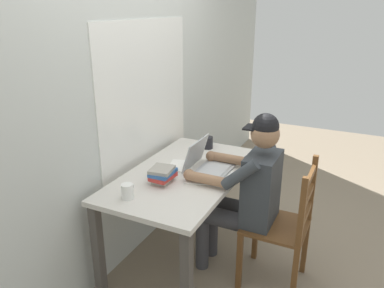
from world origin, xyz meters
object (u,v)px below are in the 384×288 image
Objects in this scene: coffee_mug_white at (128,191)px; coffee_mug_dark at (208,143)px; seated_person at (246,189)px; wooden_chair at (284,226)px; desk at (185,185)px; computer_mouse at (223,156)px; book_stack_main at (163,175)px; laptop at (207,164)px.

coffee_mug_dark reaches higher than coffee_mug_white.
seated_person is 0.36m from wooden_chair.
seated_person reaches higher than desk.
computer_mouse is 0.51× the size of book_stack_main.
wooden_chair is at bearing -90.00° from seated_person.
computer_mouse is 0.81× the size of coffee_mug_dark.
laptop reaches higher than computer_mouse.
book_stack_main reaches higher than coffee_mug_white.
computer_mouse is (0.37, -0.15, 0.12)m from desk.
desk is at bearing 98.23° from seated_person.
coffee_mug_white is at bearing 123.38° from wooden_chair.
computer_mouse is (0.30, 0.58, 0.31)m from wooden_chair.
desk is 11.87× the size of coffee_mug_white.
wooden_chair is 8.36× the size of coffee_mug_white.
book_stack_main is (0.29, -0.08, 0.01)m from coffee_mug_white.
wooden_chair is 2.87× the size of laptop.
book_stack_main is (-0.28, 0.51, 0.12)m from seated_person.
computer_mouse is (0.30, 0.30, 0.08)m from seated_person.
coffee_mug_dark is at bearing 59.40° from wooden_chair.
wooden_chair reaches higher than book_stack_main.
coffee_mug_white is 1.04m from coffee_mug_dark.
laptop is 0.27m from computer_mouse.
computer_mouse is at bearing -128.38° from coffee_mug_dark.
computer_mouse is (0.27, -0.03, -0.04)m from laptop.
wooden_chair is at bearing -70.37° from book_stack_main.
coffee_mug_dark is (0.46, 0.50, 0.12)m from seated_person.
computer_mouse is at bearing -20.01° from book_stack_main.
desk is at bearing -15.06° from book_stack_main.
coffee_mug_white is (-0.58, 0.87, 0.34)m from wooden_chair.
wooden_chair reaches higher than coffee_mug_dark.
seated_person is at bearing -45.84° from coffee_mug_white.
book_stack_main reaches higher than computer_mouse.
coffee_mug_dark is (0.43, 0.18, -0.00)m from laptop.
coffee_mug_white is 0.31m from book_stack_main.
laptop is 2.91× the size of coffee_mug_white.
seated_person is 12.52× the size of computer_mouse.
computer_mouse is at bearing -5.41° from laptop.
coffee_mug_dark is 0.74m from book_stack_main.
wooden_chair is 0.70m from laptop.
coffee_mug_dark is at bearing -0.94° from book_stack_main.
laptop is (0.10, -0.13, 0.16)m from desk.
book_stack_main is (-0.74, 0.01, 0.01)m from coffee_mug_dark.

